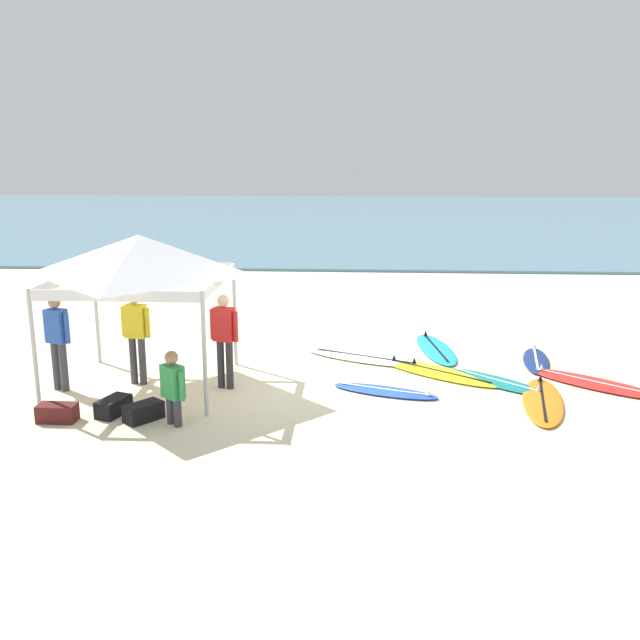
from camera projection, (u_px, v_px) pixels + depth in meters
The scene contains 18 objects.
ground_plane at pixel (313, 390), 12.78m from camera, with size 80.00×80.00×0.00m, color beige.
sea at pixel (347, 218), 42.07m from camera, with size 80.00×36.00×0.10m, color #568499.
canopy_tent at pixel (140, 256), 12.41m from camera, with size 2.89×2.89×2.75m.
surfboard_yellow at pixel (439, 372), 13.64m from camera, with size 2.46×2.10×0.19m.
surfboard_red at pixel (595, 383), 13.01m from camera, with size 2.42×2.17×0.19m.
surfboard_orange at pixel (543, 401), 12.12m from camera, with size 1.12×2.53×0.19m.
surfboard_navy at pixel (536, 360), 14.40m from camera, with size 0.82×1.91×0.19m.
surfboard_cyan at pixel (436, 349), 15.20m from camera, with size 0.98×2.47×0.19m.
surfboard_blue at pixel (386, 391), 12.61m from camera, with size 1.97×1.12×0.19m.
surfboard_white at pixel (365, 358), 14.59m from camera, with size 2.64×1.71×0.19m.
surfboard_teal at pixel (496, 381), 13.11m from camera, with size 1.90×1.85×0.19m.
person_red at pixel (224, 335), 12.65m from camera, with size 0.53×0.32×1.71m.
person_blue at pixel (57, 336), 12.54m from camera, with size 0.52×0.33×1.71m.
person_yellow at pixel (136, 331), 12.88m from camera, with size 0.54×0.28×1.71m.
person_green at pixel (173, 385), 11.03m from camera, with size 0.44×0.40×1.20m.
gear_bag_near_tent at pixel (144, 412), 11.34m from camera, with size 0.60×0.32×0.28m, color black.
gear_bag_by_pole at pixel (114, 406), 11.57m from camera, with size 0.60×0.32×0.28m, color black.
gear_bag_on_sand at pixel (57, 413), 11.29m from camera, with size 0.60×0.32×0.28m, color #4C1919.
Camera 1 is at (0.82, -12.09, 4.25)m, focal length 40.18 mm.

